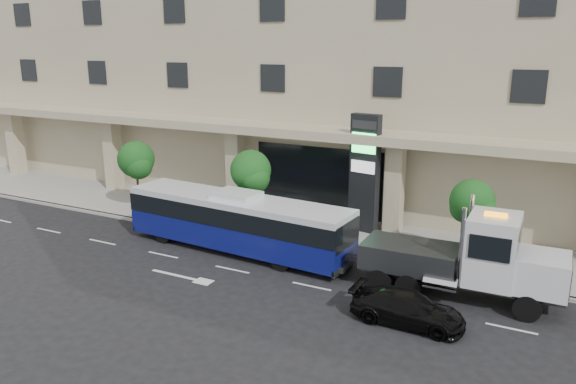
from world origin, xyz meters
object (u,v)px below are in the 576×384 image
tow_truck (470,260)px  signage_pylon (364,173)px  black_sedan (407,308)px  city_bus (237,221)px

tow_truck → signage_pylon: size_ratio=1.42×
black_sedan → signage_pylon: size_ratio=0.66×
city_bus → signage_pylon: 7.32m
city_bus → black_sedan: size_ratio=2.89×
city_bus → black_sedan: 10.24m
city_bus → signage_pylon: bearing=53.0°
signage_pylon → city_bus: bearing=-121.7°
city_bus → tow_truck: tow_truck is taller
black_sedan → signage_pylon: 10.53m
tow_truck → black_sedan: tow_truck is taller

